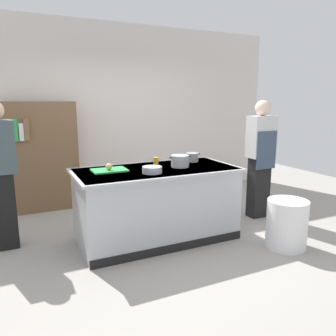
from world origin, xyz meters
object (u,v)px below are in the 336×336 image
onion (109,167)px  person_chef (260,156)px  stock_pot (180,161)px  person_guest (0,172)px  bookshelf (41,157)px  trash_bin (287,224)px  juice_cup (156,161)px  sauce_pan (192,157)px  mixing_bowl (152,170)px

onion → person_chef: (2.27, 0.03, -0.05)m
stock_pot → person_guest: person_guest is taller
onion → bookshelf: bookshelf is taller
trash_bin → bookshelf: (-2.46, 2.69, 0.56)m
bookshelf → juice_cup: bearing=-51.2°
bookshelf → trash_bin: bearing=-47.5°
stock_pot → onion: bearing=173.7°
person_guest → bookshelf: person_guest is taller
trash_bin → bookshelf: 3.69m
onion → sauce_pan: (1.20, 0.16, -0.00)m
juice_cup → trash_bin: 1.76m
juice_cup → bookshelf: (-1.27, 1.57, -0.10)m
stock_pot → person_guest: bearing=165.1°
mixing_bowl → person_chef: person_chef is taller
juice_cup → person_guest: bearing=170.8°
mixing_bowl → trash_bin: (1.43, -0.68, -0.65)m
onion → mixing_bowl: (0.43, -0.28, -0.02)m
onion → person_guest: size_ratio=0.05×
person_guest → trash_bin: bearing=55.2°
stock_pot → trash_bin: bearing=-41.6°
juice_cup → person_guest: size_ratio=0.06×
sauce_pan → bookshelf: 2.39m
mixing_bowl → trash_bin: size_ratio=0.39×
trash_bin → bookshelf: bearing=132.5°
mixing_bowl → person_guest: 1.73m
stock_pot → bookshelf: bearing=129.2°
person_guest → stock_pot: bearing=65.4°
onion → juice_cup: bearing=12.7°
stock_pot → juice_cup: stock_pot is taller
onion → stock_pot: bearing=-6.3°
stock_pot → trash_bin: (0.97, -0.87, -0.69)m
juice_cup → person_guest: (-1.81, 0.29, -0.04)m
mixing_bowl → juice_cup: juice_cup is taller
trash_bin → person_guest: bearing=154.9°
person_guest → bookshelf: (0.54, 1.28, -0.06)m
onion → person_chef: bearing=0.8°
stock_pot → juice_cup: bearing=132.0°
person_guest → mixing_bowl: bearing=55.5°
person_guest → onion: bearing=59.3°
stock_pot → trash_bin: stock_pot is taller
onion → sauce_pan: bearing=7.6°
trash_bin → juice_cup: bearing=137.1°
mixing_bowl → juice_cup: (0.23, 0.43, 0.01)m
sauce_pan → person_guest: (-2.35, 0.28, -0.05)m
sauce_pan → juice_cup: size_ratio=2.38×
onion → person_guest: person_guest is taller
onion → bookshelf: (-0.61, 1.72, -0.11)m
bookshelf → sauce_pan: bearing=-40.9°
trash_bin → person_chef: person_chef is taller
bookshelf → mixing_bowl: bearing=-62.8°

